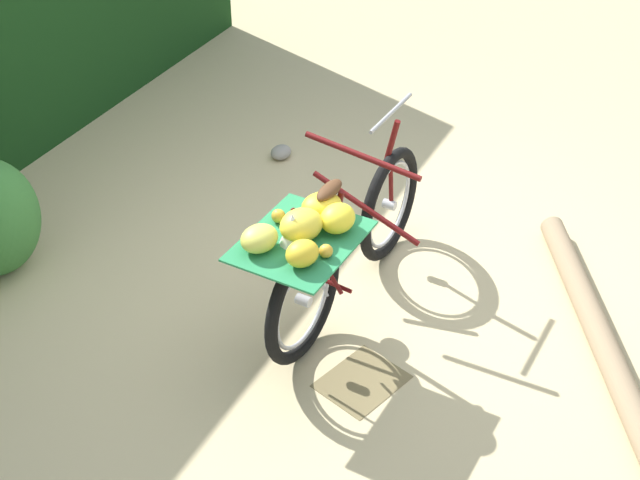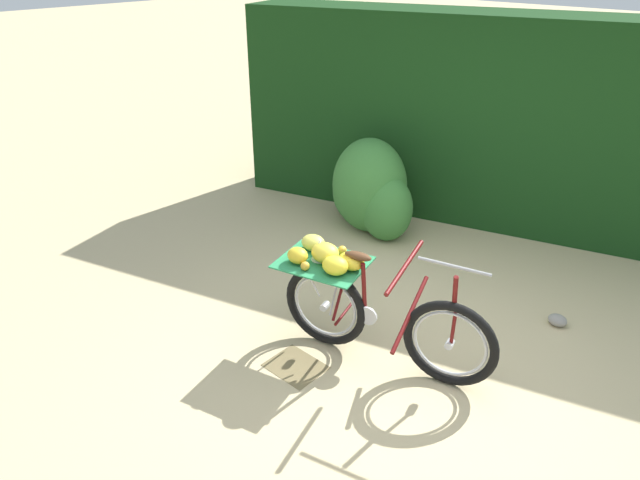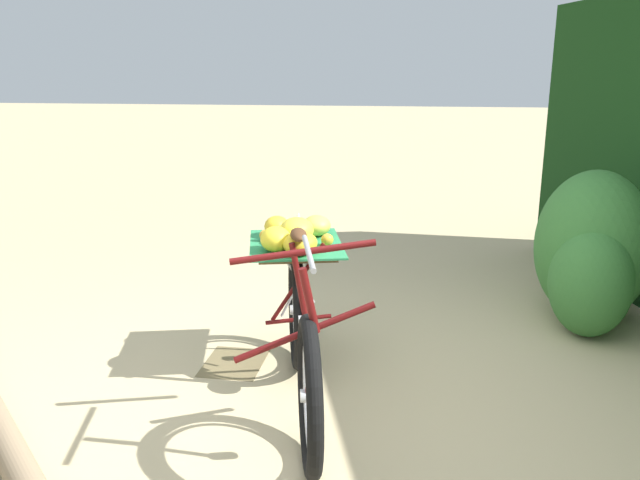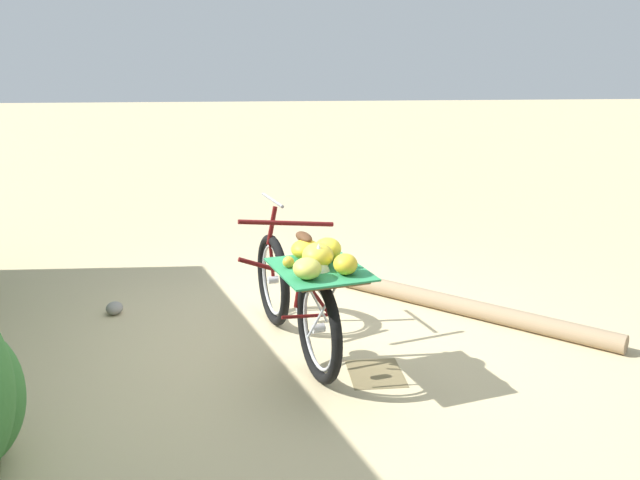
% 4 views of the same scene
% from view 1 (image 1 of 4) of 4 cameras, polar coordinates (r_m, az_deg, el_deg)
% --- Properties ---
extents(ground_plane, '(60.00, 60.00, 0.00)m').
position_cam_1_polar(ground_plane, '(5.57, 1.60, -2.52)').
color(ground_plane, '#C6B284').
extents(bicycle, '(1.80, 0.87, 1.03)m').
position_cam_1_polar(bicycle, '(5.01, 1.06, -0.12)').
color(bicycle, black).
rests_on(bicycle, ground_plane).
extents(fallen_log, '(1.86, 1.94, 0.15)m').
position_cam_1_polar(fallen_log, '(5.17, 17.86, -7.34)').
color(fallen_log, '#937A5B').
rests_on(fallen_log, ground_plane).
extents(path_stone, '(0.16, 0.14, 0.10)m').
position_cam_1_polar(path_stone, '(6.73, -2.47, 5.54)').
color(path_stone, gray).
rests_on(path_stone, ground_plane).
extents(leaf_litter_patch, '(0.44, 0.36, 0.01)m').
position_cam_1_polar(leaf_litter_patch, '(4.93, 2.65, -8.86)').
color(leaf_litter_patch, olive).
rests_on(leaf_litter_patch, ground_plane).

